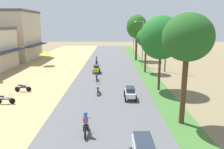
# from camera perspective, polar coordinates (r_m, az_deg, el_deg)

# --- Properties ---
(shophouse_far) EXTENTS (9.41, 10.54, 10.10)m
(shophouse_far) POSITION_cam_1_polar(r_m,az_deg,el_deg) (50.43, -24.19, 9.38)
(shophouse_far) COLOR #C6B299
(shophouse_far) RESTS_ON ground
(parked_motorbike_second) EXTENTS (1.80, 0.54, 0.94)m
(parked_motorbike_second) POSITION_cam_1_polar(r_m,az_deg,el_deg) (22.32, -26.07, -5.73)
(parked_motorbike_second) COLOR black
(parked_motorbike_second) RESTS_ON dirt_shoulder
(parked_motorbike_third) EXTENTS (1.80, 0.54, 0.94)m
(parked_motorbike_third) POSITION_cam_1_polar(r_m,az_deg,el_deg) (25.56, -22.19, -3.10)
(parked_motorbike_third) COLOR black
(parked_motorbike_third) RESTS_ON dirt_shoulder
(vendor_umbrella) EXTENTS (2.20, 2.20, 2.52)m
(vendor_umbrella) POSITION_cam_1_polar(r_m,az_deg,el_deg) (40.25, -17.00, 5.40)
(vendor_umbrella) COLOR #99999E
(vendor_umbrella) RESTS_ON dirt_shoulder
(median_tree_nearest) EXTENTS (3.48, 3.48, 7.96)m
(median_tree_nearest) POSITION_cam_1_polar(r_m,az_deg,el_deg) (15.85, 19.41, 8.95)
(median_tree_nearest) COLOR #4C351E
(median_tree_nearest) RESTS_ON median_strip
(median_tree_second) EXTENTS (4.55, 4.55, 8.13)m
(median_tree_second) POSITION_cam_1_polar(r_m,az_deg,el_deg) (24.04, 12.91, 9.41)
(median_tree_second) COLOR #4C351E
(median_tree_second) RESTS_ON median_strip
(median_tree_third) EXTENTS (2.91, 2.91, 6.63)m
(median_tree_third) POSITION_cam_1_polar(r_m,az_deg,el_deg) (33.18, 9.10, 9.45)
(median_tree_third) COLOR #4C351E
(median_tree_third) RESTS_ON median_strip
(median_tree_fourth) EXTENTS (4.12, 4.12, 9.17)m
(median_tree_fourth) POSITION_cam_1_polar(r_m,az_deg,el_deg) (44.84, 6.66, 12.36)
(median_tree_fourth) COLOR #4C351E
(median_tree_fourth) RESTS_ON median_strip
(streetlamp_near) EXTENTS (3.16, 0.20, 7.86)m
(streetlamp_near) POSITION_cam_1_polar(r_m,az_deg,el_deg) (38.03, 8.23, 8.87)
(streetlamp_near) COLOR gray
(streetlamp_near) RESTS_ON median_strip
(streetlamp_mid) EXTENTS (3.16, 0.20, 7.74)m
(streetlamp_mid) POSITION_cam_1_polar(r_m,az_deg,el_deg) (54.12, 5.83, 10.03)
(streetlamp_mid) COLOR gray
(streetlamp_mid) RESTS_ON median_strip
(utility_pole_near) EXTENTS (1.80, 0.20, 8.42)m
(utility_pole_near) POSITION_cam_1_polar(r_m,az_deg,el_deg) (34.38, 14.18, 7.88)
(utility_pole_near) COLOR brown
(utility_pole_near) RESTS_ON ground
(car_sedan_white) EXTENTS (1.10, 2.26, 1.19)m
(car_sedan_white) POSITION_cam_1_polar(r_m,az_deg,el_deg) (21.34, 4.89, -4.70)
(car_sedan_white) COLOR silver
(car_sedan_white) RESTS_ON road_strip
(car_hatchback_yellow) EXTENTS (1.04, 2.00, 1.23)m
(car_hatchback_yellow) POSITION_cam_1_polar(r_m,az_deg,el_deg) (32.75, -3.94, 1.55)
(car_hatchback_yellow) COLOR gold
(car_hatchback_yellow) RESTS_ON road_strip
(motorbike_ahead_second) EXTENTS (0.54, 1.80, 1.66)m
(motorbike_ahead_second) POSITION_cam_1_polar(r_m,az_deg,el_deg) (14.67, -6.75, -12.72)
(motorbike_ahead_second) COLOR black
(motorbike_ahead_second) RESTS_ON road_strip
(motorbike_ahead_third) EXTENTS (0.54, 1.80, 0.94)m
(motorbike_ahead_third) POSITION_cam_1_polar(r_m,az_deg,el_deg) (22.93, -3.55, -3.86)
(motorbike_ahead_third) COLOR black
(motorbike_ahead_third) RESTS_ON road_strip
(motorbike_ahead_fourth) EXTENTS (0.54, 1.80, 0.94)m
(motorbike_ahead_fourth) POSITION_cam_1_polar(r_m,az_deg,el_deg) (28.38, -3.90, -0.58)
(motorbike_ahead_fourth) COLOR black
(motorbike_ahead_fourth) RESTS_ON road_strip
(motorbike_ahead_fifth) EXTENTS (0.54, 1.80, 1.66)m
(motorbike_ahead_fifth) POSITION_cam_1_polar(r_m,az_deg,el_deg) (39.28, -3.95, 3.61)
(motorbike_ahead_fifth) COLOR black
(motorbike_ahead_fifth) RESTS_ON road_strip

